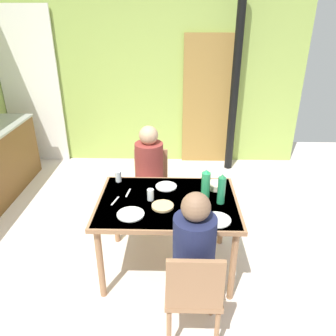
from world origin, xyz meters
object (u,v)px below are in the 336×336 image
chair_far_diner (151,183)px  person_far_diner (149,165)px  serving_bowl_center (216,185)px  chair_near_diner (194,292)px  water_bottle_green_near (206,184)px  water_bottle_green_far (221,190)px  person_near_diner (194,247)px  dining_table (168,208)px

chair_far_diner → person_far_diner: 0.31m
person_far_diner → serving_bowl_center: person_far_diner is taller
chair_near_diner → water_bottle_green_near: size_ratio=3.13×
chair_far_diner → water_bottle_green_far: 1.14m
person_near_diner → chair_far_diner: bearing=105.9°
person_far_diner → water_bottle_green_near: 0.82m
water_bottle_green_far → dining_table: bearing=177.0°
chair_near_diner → water_bottle_green_far: size_ratio=3.07×
chair_far_diner → water_bottle_green_near: bearing=127.2°
serving_bowl_center → chair_near_diner: bearing=-103.2°
dining_table → chair_near_diner: 0.85m
chair_near_diner → person_near_diner: size_ratio=1.13×
water_bottle_green_far → chair_far_diner: bearing=129.5°
dining_table → water_bottle_green_far: water_bottle_green_far is taller
person_far_diner → water_bottle_green_near: person_far_diner is taller
chair_near_diner → water_bottle_green_far: 0.91m
person_near_diner → water_bottle_green_near: size_ratio=2.77×
chair_near_diner → water_bottle_green_near: 0.97m
water_bottle_green_near → water_bottle_green_far: water_bottle_green_far is taller
water_bottle_green_near → dining_table: bearing=-167.7°
chair_far_diner → person_near_diner: 1.56m
chair_near_diner → chair_far_diner: same height
dining_table → chair_near_diner: size_ratio=1.44×
person_far_diner → water_bottle_green_near: (0.55, -0.59, 0.10)m
dining_table → serving_bowl_center: bearing=28.2°
chair_near_diner → chair_far_diner: bearing=104.6°
person_near_diner → person_far_diner: (-0.42, 1.34, 0.00)m
water_bottle_green_near → chair_far_diner: bearing=127.2°
water_bottle_green_near → person_far_diner: bearing=133.0°
person_far_diner → water_bottle_green_far: (0.68, -0.69, 0.10)m
water_bottle_green_near → water_bottle_green_far: (0.13, -0.10, 0.00)m
chair_near_diner → serving_bowl_center: bearing=76.8°
chair_far_diner → water_bottle_green_near: 0.99m
chair_near_diner → serving_bowl_center: size_ratio=5.12×
chair_near_diner → person_far_diner: (-0.42, 1.47, 0.28)m
water_bottle_green_near → water_bottle_green_far: size_ratio=0.98×
person_near_diner → person_far_diner: same height
person_near_diner → water_bottle_green_near: person_near_diner is taller
person_far_diner → chair_near_diner: bearing=105.9°
person_near_diner → water_bottle_green_far: bearing=67.8°
person_near_diner → serving_bowl_center: (0.25, 0.91, -0.00)m
person_near_diner → chair_near_diner: bearing=-90.0°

